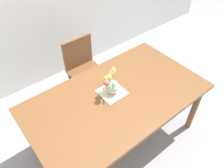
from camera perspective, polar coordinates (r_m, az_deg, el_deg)
ground_plane at (r=2.87m, az=1.02°, el=-13.51°), size 12.00×12.00×0.00m
dining_table at (r=2.33m, az=1.22°, el=-4.42°), size 1.85×1.06×0.76m
chair_far at (r=3.03m, az=-7.28°, el=4.45°), size 0.42×0.42×0.90m
placemat at (r=2.31m, az=-0.00°, el=-2.08°), size 0.25×0.25×0.01m
flower_vase at (r=2.23m, az=-0.23°, el=0.10°), size 0.22×0.20×0.25m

